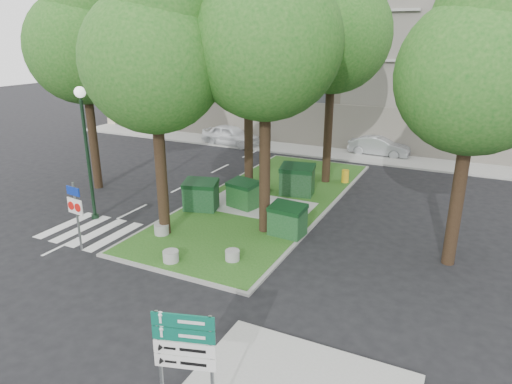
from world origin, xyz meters
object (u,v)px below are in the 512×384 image
Objects in this scene: tree_median_mid at (250,52)px; tree_median_far at (336,22)px; bollard_mid at (171,256)px; car_white at (231,135)px; traffic_sign_pole at (76,207)px; dumpster_a at (201,195)px; dumpster_c at (297,180)px; tree_street_left at (83,37)px; bollard_left at (162,229)px; dumpster_d at (287,220)px; street_lamp at (86,138)px; tree_street_right at (482,60)px; directional_sign at (185,351)px; tree_median_near_right at (269,27)px; bollard_right at (232,255)px; car_silver at (379,146)px; tree_median_near_left at (155,47)px; litter_bin at (345,176)px; dumpster_b at (243,194)px.

tree_median_far reaches higher than tree_median_mid.
bollard_mid is 0.13× the size of car_white.
tree_median_far is at bearing 71.12° from traffic_sign_pole.
dumpster_a is 3.12× the size of bollard_mid.
dumpster_c is 8.85m from bollard_mid.
dumpster_a is at bearing -5.39° from tree_street_left.
bollard_left is (-3.12, -6.96, -0.53)m from dumpster_c.
street_lamp reaches higher than dumpster_d.
tree_street_right reaches higher than street_lamp.
bollard_left is (-4.56, -2.16, -0.41)m from dumpster_d.
dumpster_c is at bearing 150.55° from tree_street_right.
bollard_mid is 7.33m from directional_sign.
tree_median_near_right is 8.22m from bollard_right.
dumpster_a is at bearing 91.55° from bollard_left.
car_white reaches higher than dumpster_d.
tree_median_mid is 19.27× the size of bollard_right.
street_lamp is at bearing -169.64° from car_white.
car_white is at bearing 83.03° from tree_street_left.
dumpster_a reaches higher than bollard_left.
tree_street_left is at bearing -150.72° from tree_median_far.
bollard_right is 17.93m from car_silver.
dumpster_a is 0.65× the size of traffic_sign_pole.
car_white is at bearing 124.72° from tree_median_mid.
tree_median_near_right is 8.58m from dumpster_c.
bollard_right is 0.09× the size of street_lamp.
dumpster_a is at bearing -101.36° from tree_median_mid.
dumpster_c is 10.38m from car_silver.
traffic_sign_pole is 0.67× the size of car_silver.
tree_median_far is 20.16× the size of bollard_left.
tree_median_near_right is at bearing 29.74° from tree_median_near_left.
litter_bin is at bearing 15.77° from tree_median_far.
tree_median_near_right is at bearing -29.00° from dumpster_b.
tree_median_far is (3.70, 9.50, 1.00)m from tree_median_near_left.
tree_median_near_right is (3.50, 2.00, 0.67)m from tree_median_near_left.
directional_sign is 0.58× the size of car_white.
bollard_left is 1.14× the size of bollard_right.
bollard_left is at bearing -148.83° from tree_median_near_right.
tree_median_far reaches higher than car_white.
tree_street_right is 16.72m from car_silver.
street_lamp is (-8.42, -1.89, 2.88)m from dumpster_d.
tree_median_near_left is 0.92× the size of tree_median_near_right.
dumpster_b is at bearing 166.92° from car_silver.
tree_median_mid is at bearing 158.20° from tree_street_right.
tree_median_near_left is 11.17m from directional_sign.
dumpster_b is 4.47m from bollard_left.
tree_median_far reaches higher than street_lamp.
car_silver is at bearing 79.95° from bollard_mid.
dumpster_b is 1.08× the size of dumpster_d.
dumpster_a is at bearing 162.15° from car_silver.
dumpster_c is at bearing -118.66° from litter_bin.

